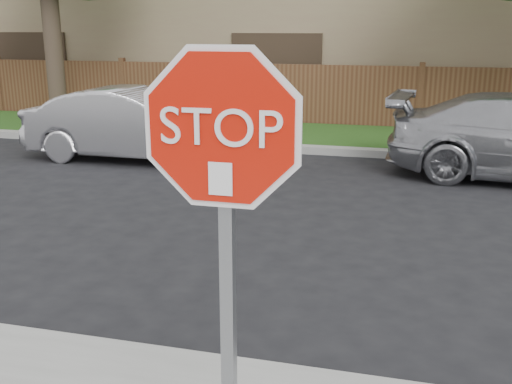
# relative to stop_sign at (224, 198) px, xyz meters

# --- Properties ---
(far_curb) EXTENTS (70.00, 0.30, 0.15)m
(far_curb) POSITION_rel_stop_sign_xyz_m (0.98, 9.63, -1.75)
(far_curb) COLOR gray
(far_curb) RESTS_ON ground
(grass_strip) EXTENTS (70.00, 3.00, 0.12)m
(grass_strip) POSITION_rel_stop_sign_xyz_m (0.98, 11.28, -1.77)
(grass_strip) COLOR #1E4714
(grass_strip) RESTS_ON ground
(fence) EXTENTS (70.00, 0.12, 1.60)m
(fence) POSITION_rel_stop_sign_xyz_m (0.98, 12.88, -1.03)
(fence) COLOR #4C2C1B
(fence) RESTS_ON ground
(stop_sign) EXTENTS (1.01, 0.13, 2.55)m
(stop_sign) POSITION_rel_stop_sign_xyz_m (0.00, 0.00, 0.00)
(stop_sign) COLOR gray
(stop_sign) RESTS_ON sidewalk_near
(sedan_left) EXTENTS (4.25, 1.49, 1.40)m
(sedan_left) POSITION_rel_stop_sign_xyz_m (-4.40, 8.16, -1.13)
(sedan_left) COLOR #B8B7BC
(sedan_left) RESTS_ON ground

